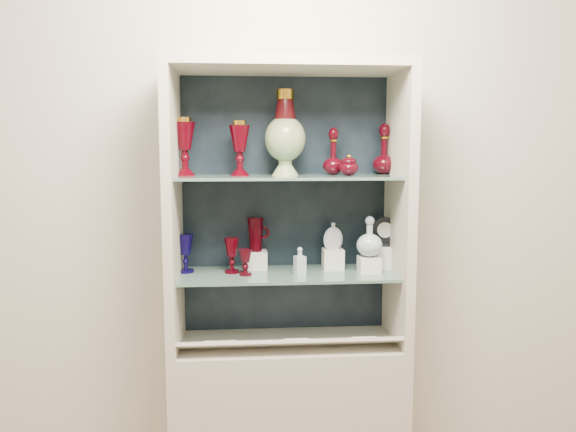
{
  "coord_description": "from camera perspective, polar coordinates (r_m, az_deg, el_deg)",
  "views": [
    {
      "loc": [
        -0.19,
        -0.82,
        1.59
      ],
      "look_at": [
        0.0,
        1.53,
        1.3
      ],
      "focal_mm": 35.0,
      "sensor_mm": 36.0,
      "label": 1
    }
  ],
  "objects": [
    {
      "name": "shelf_upper",
      "position": [
        2.38,
        -0.04,
        3.98
      ],
      "size": [
        0.92,
        0.34,
        0.01
      ],
      "primitive_type": "cube",
      "color": "slate",
      "rests_on": "cabinet_side_left"
    },
    {
      "name": "label_card_0",
      "position": [
        2.39,
        0.79,
        -12.45
      ],
      "size": [
        0.1,
        0.06,
        0.03
      ],
      "primitive_type": "cube",
      "rotation": [
        -0.44,
        0.0,
        0.0
      ],
      "color": "white",
      "rests_on": "label_ledge"
    },
    {
      "name": "ruby_pitcher",
      "position": [
        2.49,
        -3.32,
        -1.86
      ],
      "size": [
        0.12,
        0.08,
        0.15
      ],
      "primitive_type": null,
      "rotation": [
        0.0,
        0.0,
        -0.08
      ],
      "color": "#45010A",
      "rests_on": "riser_ruby_pitcher"
    },
    {
      "name": "label_card_2",
      "position": [
        2.43,
        7.51,
        -12.18
      ],
      "size": [
        0.1,
        0.06,
        0.03
      ],
      "primitive_type": "cube",
      "rotation": [
        -0.44,
        0.0,
        0.0
      ],
      "color": "white",
      "rests_on": "label_ledge"
    },
    {
      "name": "pedestal_lamp_right",
      "position": [
        2.39,
        -4.94,
        6.87
      ],
      "size": [
        0.09,
        0.09,
        0.23
      ],
      "primitive_type": null,
      "rotation": [
        0.0,
        0.0,
        0.01
      ],
      "color": "#45010A",
      "rests_on": "shelf_upper"
    },
    {
      "name": "clear_round_decanter",
      "position": [
        2.44,
        8.28,
        -2.18
      ],
      "size": [
        0.12,
        0.12,
        0.17
      ],
      "primitive_type": null,
      "rotation": [
        0.0,
        0.0,
        0.08
      ],
      "color": "#A5BEC3",
      "rests_on": "riser_clear_round_decanter"
    },
    {
      "name": "cabinet_side_right",
      "position": [
        2.46,
        11.24,
        0.69
      ],
      "size": [
        0.04,
        0.4,
        1.15
      ],
      "primitive_type": "cube",
      "color": "beige",
      "rests_on": "cabinet_base"
    },
    {
      "name": "cabinet_top_cap",
      "position": [
        2.38,
        -0.0,
        15.0
      ],
      "size": [
        1.0,
        0.4,
        0.04
      ],
      "primitive_type": "cube",
      "color": "beige",
      "rests_on": "cabinet_side_left"
    },
    {
      "name": "riser_cameo_medallion",
      "position": [
        2.55,
        9.78,
        -4.15
      ],
      "size": [
        0.08,
        0.08,
        0.1
      ],
      "primitive_type": "cube",
      "color": "silver",
      "rests_on": "shelf_lower"
    },
    {
      "name": "wall_back",
      "position": [
        2.58,
        -0.39,
        2.81
      ],
      "size": [
        3.5,
        0.02,
        2.8
      ],
      "primitive_type": "cube",
      "color": "beige",
      "rests_on": "ground"
    },
    {
      "name": "cabinet_base",
      "position": [
        2.65,
        -0.0,
        -20.25
      ],
      "size": [
        1.0,
        0.4,
        0.75
      ],
      "primitive_type": "cube",
      "color": "beige",
      "rests_on": "ground"
    },
    {
      "name": "cabinet_back_panel",
      "position": [
        2.56,
        -0.34,
        1.08
      ],
      "size": [
        0.98,
        0.02,
        1.15
      ],
      "primitive_type": "cube",
      "color": "black",
      "rests_on": "cabinet_base"
    },
    {
      "name": "enamel_urn",
      "position": [
        2.42,
        -0.29,
        8.46
      ],
      "size": [
        0.21,
        0.21,
        0.36
      ],
      "primitive_type": null,
      "rotation": [
        0.0,
        0.0,
        -0.23
      ],
      "color": "#0C461B",
      "rests_on": "shelf_upper"
    },
    {
      "name": "flat_flask",
      "position": [
        2.49,
        4.61,
        -1.99
      ],
      "size": [
        0.09,
        0.04,
        0.12
      ],
      "primitive_type": null,
      "rotation": [
        0.0,
        0.0,
        0.1
      ],
      "color": "silver",
      "rests_on": "riser_flat_flask"
    },
    {
      "name": "ruby_decanter_b",
      "position": [
        2.54,
        9.75,
        6.89
      ],
      "size": [
        0.12,
        0.12,
        0.24
      ],
      "primitive_type": null,
      "rotation": [
        0.0,
        0.0,
        0.17
      ],
      "color": "#40040E",
      "rests_on": "shelf_upper"
    },
    {
      "name": "label_card_1",
      "position": [
        2.38,
        -6.57,
        -12.57
      ],
      "size": [
        0.1,
        0.06,
        0.03
      ],
      "primitive_type": "cube",
      "rotation": [
        -0.44,
        0.0,
        0.0
      ],
      "color": "white",
      "rests_on": "label_ledge"
    },
    {
      "name": "clear_square_bottle",
      "position": [
        2.37,
        1.21,
        -4.64
      ],
      "size": [
        0.05,
        0.05,
        0.12
      ],
      "primitive_type": null,
      "rotation": [
        0.0,
        0.0,
        0.31
      ],
      "color": "#A5BEC3",
      "rests_on": "shelf_lower"
    },
    {
      "name": "label_ledge",
      "position": [
        2.39,
        0.22,
        -12.81
      ],
      "size": [
        0.92,
        0.17,
        0.09
      ],
      "primitive_type": "cube",
      "rotation": [
        -0.44,
        0.0,
        0.0
      ],
      "color": "beige",
      "rests_on": "cabinet_base"
    },
    {
      "name": "riser_flat_flask",
      "position": [
        2.51,
        4.58,
        -4.38
      ],
      "size": [
        0.09,
        0.09,
        0.09
      ],
      "primitive_type": "cube",
      "color": "silver",
      "rests_on": "shelf_lower"
    },
    {
      "name": "riser_clear_round_decanter",
      "position": [
        2.46,
        8.23,
        -4.9
      ],
      "size": [
        0.09,
        0.09,
        0.07
      ],
      "primitive_type": "cube",
      "color": "silver",
      "rests_on": "shelf_lower"
    },
    {
      "name": "cabinet_side_left",
      "position": [
        2.38,
        -11.59,
        0.48
      ],
      "size": [
        0.04,
        0.4,
        1.15
      ],
      "primitive_type": "cube",
      "color": "beige",
      "rests_on": "cabinet_base"
    },
    {
      "name": "ruby_decanter_a",
      "position": [
        2.45,
        4.63,
        6.86
      ],
      "size": [
        0.11,
        0.11,
        0.23
      ],
      "primitive_type": null,
      "rotation": [
        0.0,
        0.0,
        0.26
      ],
      "color": "#40040E",
      "rests_on": "shelf_upper"
    },
    {
      "name": "ruby_goblet_tall",
      "position": [
        2.43,
        -5.73,
        -3.99
      ],
      "size": [
        0.07,
        0.07,
        0.15
      ],
      "primitive_type": null,
      "rotation": [
        0.0,
        0.0,
        0.05
      ],
      "color": "#45010A",
      "rests_on": "shelf_lower"
    },
    {
      "name": "lidded_bowl",
      "position": [
        2.39,
        6.19,
        5.21
      ],
      "size": [
        0.1,
        0.1,
        0.09
      ],
      "primitive_type": null,
      "rotation": [
        0.0,
        0.0,
        0.19
      ],
      "color": "#40040E",
      "rests_on": "shelf_upper"
    },
    {
      "name": "cobalt_goblet",
      "position": [
        2.47,
        -10.37,
        -3.74
      ],
      "size": [
        0.07,
        0.07,
        0.17
      ],
      "primitive_type": null,
      "rotation": [
        0.0,
        0.0,
        0.06
      ],
      "color": "#08023A",
      "rests_on": "shelf_lower"
    },
    {
      "name": "pedestal_lamp_left",
      "position": [
        2.43,
        -10.45,
        6.95
      ],
      "size": [
        0.12,
        0.12,
        0.24
      ],
      "primitive_type": null,
      "rotation": [
        0.0,
        0.0,
        -0.37
      ],
      "color": "#45010A",
      "rests_on": "shelf_upper"
    },
    {
      "name": "shelf_lower",
      "position": [
        2.44,
        -0.04,
        -5.92
      ],
      "size": [
        0.92,
        0.34,
        0.01
      ],
      "primitive_type": "cube",
      "color": "slate",
      "rests_on": "cabinet_side_left"
    },
    {
      "name": "riser_ruby_pitcher",
      "position": [
        2.51,
        -3.3,
        -4.47
      ],
      "size": [
        0.1,
        0.1,
        0.08
      ],
      "primitive_type": "cube",
      "color": "silver",
      "rests_on": "shelf_lower"
    },
    {
      "name": "ruby_goblet_small",
      "position": [
        2.39,
        -4.35,
        -4.71
      ],
      "size": [
        0.07,
        0.07,
        0.11
      ],
      "primitive_type": null,
      "rotation": [
        0.0,
        0.0,
        -0.28
      ],
      "color": "#40040E",
      "rests_on": "shelf_lower"
    },
    {
      "name": "cameo_medallion",
      "position": [
        2.53,
        9.84,
        -1.53
      ],
      "size": [
        0.12,
        0.07,
        0.14
      ],
      "primitive_type": null,
      "rotation": [
        0.0,
        0.0,
        -0.25
      ],
      "color": "black",
      "rests_on": "riser_cameo_medallion"
    },
    {
      "name": "label_card_3",
      "position": [
        2.38,
        -7.22,
        -12.57
      ],
      "size": [
        0.1,
        0.06,
        0.03
      ],
      "primitive_type": "cube",
      "rotation": [
        -0.44,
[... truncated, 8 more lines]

